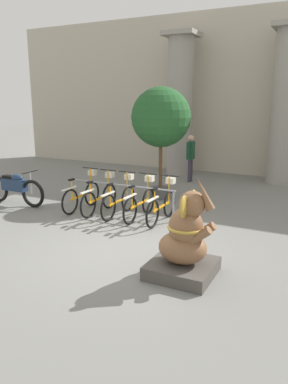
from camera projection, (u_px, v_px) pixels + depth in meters
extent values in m
plane|color=slate|center=(123.00, 249.00, 7.17)|extent=(60.00, 60.00, 0.00)
cube|color=#BCB29E|center=(237.00, 94.00, 13.91)|extent=(20.00, 0.20, 6.00)
cylinder|color=gray|center=(180.00, 108.00, 13.98)|extent=(0.96, 0.96, 5.00)
cube|color=gray|center=(182.00, 34.00, 13.37)|extent=(1.20, 1.20, 0.16)
cylinder|color=gray|center=(286.00, 109.00, 12.34)|extent=(0.96, 0.96, 5.00)
cylinder|color=gray|center=(76.00, 194.00, 9.88)|extent=(0.05, 0.05, 0.75)
cylinder|color=gray|center=(173.00, 207.00, 8.67)|extent=(0.05, 0.05, 0.75)
cylinder|color=gray|center=(122.00, 185.00, 9.19)|extent=(2.86, 0.04, 0.04)
torus|color=black|center=(92.00, 194.00, 10.09)|extent=(0.05, 0.65, 0.65)
torus|color=black|center=(70.00, 202.00, 9.26)|extent=(0.05, 0.65, 0.65)
cube|color=orange|center=(81.00, 196.00, 9.66)|extent=(0.04, 0.85, 0.04)
cube|color=silver|center=(69.00, 189.00, 9.18)|extent=(0.06, 0.54, 0.03)
cylinder|color=orange|center=(72.00, 191.00, 9.29)|extent=(0.03, 0.03, 0.53)
cube|color=black|center=(71.00, 180.00, 9.22)|extent=(0.08, 0.18, 0.04)
cylinder|color=orange|center=(91.00, 181.00, 9.97)|extent=(0.03, 0.03, 0.70)
cylinder|color=black|center=(90.00, 168.00, 9.89)|extent=(0.48, 0.03, 0.03)
cube|color=silver|center=(93.00, 173.00, 10.01)|extent=(0.20, 0.16, 0.14)
torus|color=black|center=(109.00, 196.00, 9.82)|extent=(0.05, 0.65, 0.65)
torus|color=black|center=(88.00, 205.00, 8.99)|extent=(0.05, 0.65, 0.65)
cube|color=orange|center=(99.00, 198.00, 9.39)|extent=(0.04, 0.85, 0.04)
cube|color=silver|center=(88.00, 191.00, 8.91)|extent=(0.06, 0.54, 0.03)
cylinder|color=orange|center=(90.00, 194.00, 9.01)|extent=(0.03, 0.03, 0.53)
cube|color=black|center=(90.00, 182.00, 8.94)|extent=(0.08, 0.18, 0.04)
cylinder|color=orange|center=(108.00, 183.00, 9.70)|extent=(0.03, 0.03, 0.70)
cylinder|color=black|center=(108.00, 170.00, 9.61)|extent=(0.48, 0.03, 0.03)
cube|color=silver|center=(110.00, 175.00, 9.73)|extent=(0.20, 0.16, 0.14)
torus|color=black|center=(128.00, 199.00, 9.57)|extent=(0.05, 0.65, 0.65)
torus|color=black|center=(108.00, 208.00, 8.74)|extent=(0.05, 0.65, 0.65)
cube|color=orange|center=(119.00, 201.00, 9.14)|extent=(0.04, 0.85, 0.04)
cube|color=silver|center=(108.00, 194.00, 8.66)|extent=(0.06, 0.54, 0.03)
cylinder|color=orange|center=(110.00, 196.00, 8.77)|extent=(0.03, 0.03, 0.53)
cube|color=black|center=(110.00, 184.00, 8.70)|extent=(0.08, 0.18, 0.04)
cylinder|color=orange|center=(127.00, 186.00, 9.45)|extent=(0.03, 0.03, 0.70)
cylinder|color=black|center=(127.00, 172.00, 9.37)|extent=(0.48, 0.03, 0.03)
cube|color=silver|center=(129.00, 177.00, 9.49)|extent=(0.20, 0.16, 0.14)
torus|color=black|center=(148.00, 201.00, 9.35)|extent=(0.05, 0.65, 0.65)
torus|color=black|center=(130.00, 211.00, 8.52)|extent=(0.05, 0.65, 0.65)
cube|color=orange|center=(140.00, 204.00, 8.92)|extent=(0.04, 0.85, 0.04)
cube|color=silver|center=(130.00, 196.00, 8.44)|extent=(0.06, 0.54, 0.03)
cylinder|color=orange|center=(132.00, 199.00, 8.55)|extent=(0.03, 0.03, 0.53)
cube|color=black|center=(132.00, 187.00, 8.48)|extent=(0.08, 0.18, 0.04)
cylinder|color=orange|center=(148.00, 188.00, 9.23)|extent=(0.03, 0.03, 0.70)
cylinder|color=black|center=(148.00, 174.00, 9.15)|extent=(0.48, 0.03, 0.03)
cube|color=silver|center=(150.00, 178.00, 9.27)|extent=(0.20, 0.16, 0.14)
torus|color=black|center=(169.00, 204.00, 9.10)|extent=(0.05, 0.65, 0.65)
torus|color=black|center=(152.00, 214.00, 8.28)|extent=(0.05, 0.65, 0.65)
cube|color=orange|center=(161.00, 207.00, 8.68)|extent=(0.04, 0.85, 0.04)
cube|color=silver|center=(153.00, 199.00, 8.19)|extent=(0.06, 0.54, 0.03)
cylinder|color=orange|center=(154.00, 202.00, 8.30)|extent=(0.03, 0.03, 0.53)
cube|color=black|center=(155.00, 189.00, 8.23)|extent=(0.08, 0.18, 0.04)
cylinder|color=orange|center=(169.00, 190.00, 8.98)|extent=(0.03, 0.03, 0.70)
cylinder|color=black|center=(169.00, 176.00, 8.90)|extent=(0.48, 0.03, 0.03)
cube|color=silver|center=(171.00, 181.00, 9.02)|extent=(0.20, 0.16, 0.14)
cube|color=#4C4742|center=(182.00, 268.00, 6.09)|extent=(1.02, 1.02, 0.22)
ellipsoid|color=brown|center=(183.00, 247.00, 6.01)|extent=(0.79, 0.70, 0.51)
ellipsoid|color=brown|center=(186.00, 227.00, 5.90)|extent=(0.56, 0.51, 0.65)
sphere|color=brown|center=(192.00, 204.00, 5.77)|extent=(0.42, 0.42, 0.42)
ellipsoid|color=#B79333|center=(193.00, 200.00, 5.97)|extent=(0.08, 0.30, 0.35)
ellipsoid|color=#B79333|center=(184.00, 207.00, 5.61)|extent=(0.08, 0.30, 0.35)
cone|color=brown|center=(204.00, 194.00, 5.64)|extent=(0.36, 0.15, 0.52)
cylinder|color=brown|center=(204.00, 232.00, 5.91)|extent=(0.41, 0.14, 0.37)
cylinder|color=brown|center=(199.00, 236.00, 5.71)|extent=(0.41, 0.14, 0.37)
torus|color=#B79333|center=(186.00, 227.00, 5.90)|extent=(0.59, 0.59, 0.05)
torus|color=black|center=(33.00, 194.00, 9.88)|extent=(0.75, 0.09, 0.75)
cube|color=navy|center=(14.00, 185.00, 10.12)|extent=(0.77, 0.22, 0.32)
ellipsoid|color=navy|center=(16.00, 178.00, 10.02)|extent=(0.40, 0.20, 0.20)
cube|color=black|center=(9.00, 177.00, 10.15)|extent=(0.36, 0.18, 0.08)
cylinder|color=#99999E|center=(31.00, 183.00, 9.83)|extent=(0.04, 0.04, 0.56)
cylinder|color=black|center=(30.00, 172.00, 9.76)|extent=(0.03, 0.55, 0.03)
cylinder|color=#383342|center=(191.00, 170.00, 13.10)|extent=(0.11, 0.11, 0.80)
cylinder|color=#383342|center=(189.00, 171.00, 12.96)|extent=(0.11, 0.11, 0.80)
cube|color=#19472D|center=(191.00, 151.00, 12.86)|extent=(0.20, 0.32, 0.60)
sphere|color=tan|center=(191.00, 138.00, 12.76)|extent=(0.22, 0.22, 0.22)
cylinder|color=#19472D|center=(193.00, 149.00, 13.03)|extent=(0.07, 0.07, 0.54)
cylinder|color=#19472D|center=(189.00, 150.00, 12.68)|extent=(0.07, 0.07, 0.54)
cylinder|color=#4C4C4C|center=(160.00, 193.00, 10.90)|extent=(0.60, 0.60, 0.31)
cylinder|color=brown|center=(161.00, 165.00, 10.70)|extent=(0.10, 0.10, 1.34)
sphere|color=#235628|center=(161.00, 117.00, 10.38)|extent=(1.67, 1.67, 1.67)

